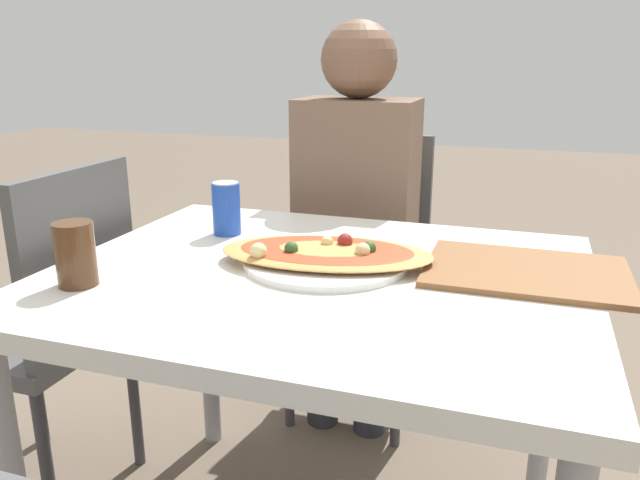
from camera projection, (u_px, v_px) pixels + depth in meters
name	position (u px, v px, depth m)	size (l,w,h in m)	color
dining_table	(319.00, 308.00, 1.26)	(1.05, 0.85, 0.72)	silver
chair_far_seated	(364.00, 257.00, 2.01)	(0.40, 0.40, 0.89)	#4C4C4C
chair_side_left	(48.00, 320.00, 1.54)	(0.40, 0.40, 0.89)	#4C4C4C
person_seated	(355.00, 198.00, 1.85)	(0.34, 0.25, 1.23)	#2D2D38
pizza_main	(324.00, 255.00, 1.27)	(0.46, 0.34, 0.06)	white
soda_can	(226.00, 208.00, 1.47)	(0.07, 0.07, 0.12)	#1E47B2
drink_glass	(76.00, 254.00, 1.14)	(0.07, 0.07, 0.12)	#4C2D19
serving_tray	(526.00, 271.00, 1.21)	(0.38, 0.28, 0.01)	brown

